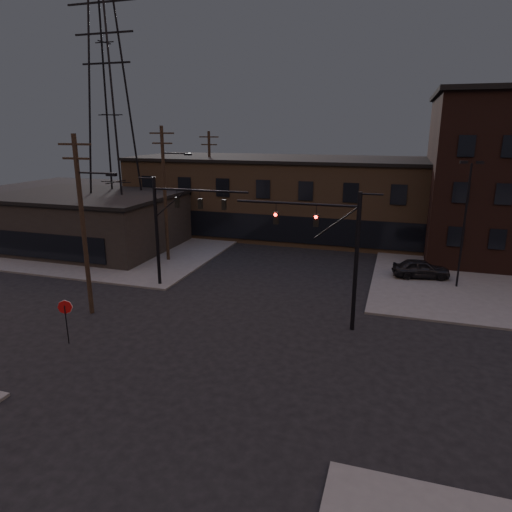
{
  "coord_description": "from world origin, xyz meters",
  "views": [
    {
      "loc": [
        8.56,
        -20.45,
        11.27
      ],
      "look_at": [
        0.16,
        5.98,
        3.5
      ],
      "focal_mm": 32.0,
      "sensor_mm": 36.0,
      "label": 1
    }
  ],
  "objects_px": {
    "parked_car_lot_a": "(421,268)",
    "car_crossing": "(364,240)",
    "traffic_signal_near": "(336,246)",
    "traffic_signal_far": "(172,220)",
    "stop_sign": "(65,312)"
  },
  "relations": [
    {
      "from": "parked_car_lot_a",
      "to": "car_crossing",
      "type": "xyz_separation_m",
      "value": [
        -5.03,
        8.98,
        -0.16
      ]
    },
    {
      "from": "car_crossing",
      "to": "traffic_signal_far",
      "type": "bearing_deg",
      "value": -109.25
    },
    {
      "from": "traffic_signal_near",
      "to": "traffic_signal_far",
      "type": "height_order",
      "value": "same"
    },
    {
      "from": "stop_sign",
      "to": "parked_car_lot_a",
      "type": "bearing_deg",
      "value": 43.14
    },
    {
      "from": "traffic_signal_far",
      "to": "parked_car_lot_a",
      "type": "height_order",
      "value": "traffic_signal_far"
    },
    {
      "from": "traffic_signal_near",
      "to": "car_crossing",
      "type": "distance_m",
      "value": 20.3
    },
    {
      "from": "traffic_signal_far",
      "to": "traffic_signal_near",
      "type": "bearing_deg",
      "value": -16.17
    },
    {
      "from": "stop_sign",
      "to": "car_crossing",
      "type": "distance_m",
      "value": 29.62
    },
    {
      "from": "parked_car_lot_a",
      "to": "traffic_signal_near",
      "type": "bearing_deg",
      "value": 144.0
    },
    {
      "from": "traffic_signal_near",
      "to": "parked_car_lot_a",
      "type": "xyz_separation_m",
      "value": [
        5.17,
        10.88,
        -4.06
      ]
    },
    {
      "from": "traffic_signal_far",
      "to": "stop_sign",
      "type": "height_order",
      "value": "traffic_signal_far"
    },
    {
      "from": "parked_car_lot_a",
      "to": "car_crossing",
      "type": "bearing_deg",
      "value": 18.67
    },
    {
      "from": "parked_car_lot_a",
      "to": "stop_sign",
      "type": "bearing_deg",
      "value": 122.57
    },
    {
      "from": "traffic_signal_near",
      "to": "traffic_signal_far",
      "type": "bearing_deg",
      "value": 163.83
    },
    {
      "from": "stop_sign",
      "to": "car_crossing",
      "type": "relative_size",
      "value": 0.58
    }
  ]
}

